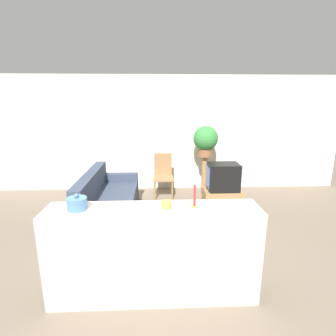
# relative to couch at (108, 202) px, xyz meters

# --- Properties ---
(ground_plane) EXTENTS (14.00, 14.00, 0.00)m
(ground_plane) POSITION_rel_couch_xyz_m (0.87, -1.76, -0.29)
(ground_plane) COLOR #756656
(wall_back) EXTENTS (9.00, 0.06, 2.70)m
(wall_back) POSITION_rel_couch_xyz_m (0.87, 1.67, 1.06)
(wall_back) COLOR beige
(wall_back) RESTS_ON ground_plane
(couch) EXTENTS (0.88, 1.95, 0.85)m
(couch) POSITION_rel_couch_xyz_m (0.00, 0.00, 0.00)
(couch) COLOR #384256
(couch) RESTS_ON ground_plane
(tv_stand) EXTENTS (0.74, 0.46, 0.41)m
(tv_stand) POSITION_rel_couch_xyz_m (2.21, 0.28, -0.09)
(tv_stand) COLOR #9E754C
(tv_stand) RESTS_ON ground_plane
(television) EXTENTS (0.60, 0.44, 0.53)m
(television) POSITION_rel_couch_xyz_m (2.20, 0.28, 0.38)
(television) COLOR black
(television) RESTS_ON tv_stand
(wooden_chair) EXTENTS (0.44, 0.44, 0.97)m
(wooden_chair) POSITION_rel_couch_xyz_m (1.05, 1.09, 0.24)
(wooden_chair) COLOR #9E754C
(wooden_chair) RESTS_ON ground_plane
(plant_stand) EXTENTS (0.13, 0.13, 0.89)m
(plant_stand) POSITION_rel_couch_xyz_m (2.01, 1.19, 0.15)
(plant_stand) COLOR #9E754C
(plant_stand) RESTS_ON ground_plane
(potted_plant) EXTENTS (0.55, 0.55, 0.69)m
(potted_plant) POSITION_rel_couch_xyz_m (2.01, 1.19, 0.98)
(potted_plant) COLOR #8E5B3D
(potted_plant) RESTS_ON plant_stand
(foreground_counter) EXTENTS (2.23, 0.44, 1.04)m
(foreground_counter) POSITION_rel_couch_xyz_m (0.87, -2.07, 0.23)
(foreground_counter) COLOR beige
(foreground_counter) RESTS_ON ground_plane
(decorative_bowl) EXTENTS (0.20, 0.20, 0.17)m
(decorative_bowl) POSITION_rel_couch_xyz_m (0.10, -2.07, 0.81)
(decorative_bowl) COLOR #4C7AAD
(decorative_bowl) RESTS_ON foreground_counter
(candle_jar) EXTENTS (0.11, 0.11, 0.07)m
(candle_jar) POSITION_rel_couch_xyz_m (1.01, -2.07, 0.79)
(candle_jar) COLOR gold
(candle_jar) RESTS_ON foreground_counter
(candlestick) EXTENTS (0.07, 0.07, 0.24)m
(candlestick) POSITION_rel_couch_xyz_m (1.30, -2.07, 0.83)
(candlestick) COLOR #B7933D
(candlestick) RESTS_ON foreground_counter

